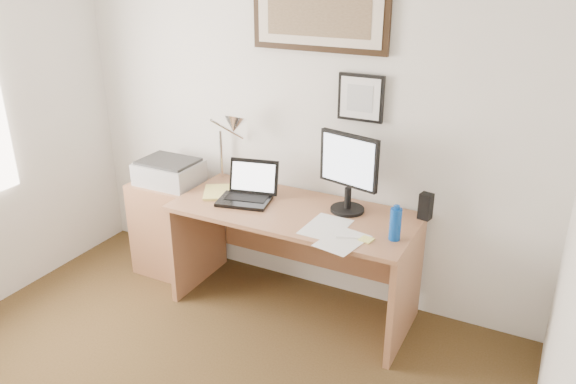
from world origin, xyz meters
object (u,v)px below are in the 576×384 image
Objects in this scene: side_cabinet at (171,227)px; lcd_monitor at (349,169)px; book at (204,193)px; water_bottle at (395,224)px; desk at (299,237)px; printer at (169,172)px; laptop at (248,192)px.

side_cabinet is 1.40× the size of lcd_monitor.
side_cabinet is 0.57m from book.
water_bottle is 1.38m from book.
desk is 1.09m from printer.
side_cabinet is 3.73× the size of water_bottle.
lcd_monitor reaches higher than desk.
desk is at bearing 10.94° from book.
laptop is at bearing 8.61° from book.
side_cabinet is 1.90× the size of laptop.
laptop reaches higher than water_bottle.
side_cabinet is at bearing 166.59° from book.
laptop reaches higher than book.
laptop is at bearing 174.28° from water_bottle.
laptop is at bearing -3.60° from side_cabinet.
desk is (0.67, 0.13, -0.25)m from book.
desk is 3.64× the size of printer.
lcd_monitor reaches higher than side_cabinet.
side_cabinet is 1.66× the size of printer.
lcd_monitor is at bearing 10.43° from book.
lcd_monitor is 1.18× the size of printer.
printer reaches higher than desk.
laptop is 0.70m from printer.
side_cabinet is at bearing 175.14° from water_bottle.
laptop is 0.72m from lcd_monitor.
water_bottle is 0.50m from lcd_monitor.
desk is at bearing -170.66° from lcd_monitor.
water_bottle is 0.44× the size of printer.
book is at bearing -171.39° from laptop.
lcd_monitor reaches higher than printer.
lcd_monitor is (1.39, 0.09, 0.68)m from side_cabinet.
printer is at bearing 176.05° from laptop.
water_bottle is at bearing -5.72° from laptop.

